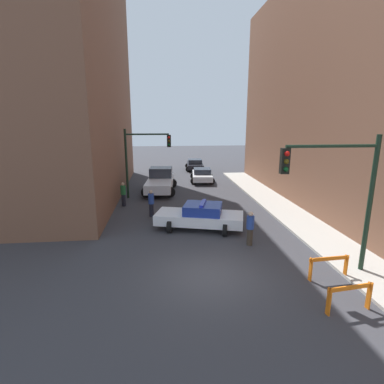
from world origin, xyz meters
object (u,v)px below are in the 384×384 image
(parked_car_mid, at_px, (195,164))
(pedestrian_crossing, at_px, (151,203))
(white_truck, at_px, (160,181))
(barrier_mid, at_px, (350,294))
(traffic_light_far, at_px, (141,153))
(pedestrian_sidewalk, at_px, (250,228))
(police_car, at_px, (200,216))
(pedestrian_corner, at_px, (123,194))
(traffic_light_near, at_px, (342,185))
(barrier_back, at_px, (329,264))
(parked_car_near, at_px, (202,175))

(parked_car_mid, distance_m, pedestrian_crossing, 18.04)
(white_truck, bearing_deg, barrier_mid, -66.05)
(traffic_light_far, bearing_deg, pedestrian_sidewalk, -59.84)
(traffic_light_far, xyz_separation_m, white_truck, (1.37, 1.87, -2.49))
(police_car, xyz_separation_m, pedestrian_corner, (-4.71, 5.00, 0.14))
(white_truck, height_order, pedestrian_crossing, white_truck)
(police_car, bearing_deg, pedestrian_sidewalk, -124.32)
(white_truck, distance_m, parked_car_mid, 11.53)
(traffic_light_near, distance_m, police_car, 7.57)
(parked_car_mid, xyz_separation_m, pedestrian_corner, (-6.62, -14.88, 0.19))
(traffic_light_far, height_order, barrier_back, traffic_light_far)
(pedestrian_corner, bearing_deg, traffic_light_far, 64.86)
(pedestrian_sidewalk, bearing_deg, pedestrian_crossing, 68.59)
(white_truck, xyz_separation_m, barrier_back, (6.24, -14.91, -0.29))
(traffic_light_far, relative_size, barrier_mid, 3.26)
(police_car, height_order, pedestrian_crossing, pedestrian_crossing)
(pedestrian_crossing, relative_size, pedestrian_corner, 1.00)
(white_truck, height_order, pedestrian_sidewalk, white_truck)
(traffic_light_far, xyz_separation_m, parked_car_near, (5.39, 5.65, -2.72))
(traffic_light_far, height_order, police_car, traffic_light_far)
(traffic_light_near, xyz_separation_m, traffic_light_far, (-8.03, 12.65, -0.13))
(pedestrian_corner, bearing_deg, barrier_back, -48.53)
(traffic_light_near, xyz_separation_m, pedestrian_crossing, (-7.20, 7.86, -2.67))
(traffic_light_far, height_order, parked_car_mid, traffic_light_far)
(police_car, relative_size, parked_car_near, 1.13)
(parked_car_near, relative_size, barrier_mid, 2.79)
(police_car, distance_m, pedestrian_crossing, 3.66)
(traffic_light_near, bearing_deg, parked_car_mid, 95.80)
(police_car, relative_size, barrier_mid, 3.15)
(parked_car_mid, height_order, pedestrian_crossing, pedestrian_crossing)
(white_truck, distance_m, parked_car_near, 5.51)
(parked_car_near, bearing_deg, barrier_mid, -79.81)
(pedestrian_crossing, relative_size, barrier_back, 1.04)
(white_truck, distance_m, barrier_back, 16.17)
(police_car, relative_size, parked_car_mid, 1.14)
(police_car, distance_m, parked_car_mid, 19.97)
(white_truck, bearing_deg, pedestrian_crossing, -89.74)
(police_car, bearing_deg, white_truck, 28.92)
(traffic_light_far, bearing_deg, barrier_mid, -64.35)
(traffic_light_near, bearing_deg, white_truck, 114.63)
(traffic_light_near, relative_size, pedestrian_crossing, 3.13)
(parked_car_near, height_order, pedestrian_sidewalk, pedestrian_sidewalk)
(traffic_light_far, relative_size, parked_car_mid, 1.18)
(traffic_light_near, height_order, traffic_light_far, traffic_light_near)
(police_car, height_order, barrier_mid, police_car)
(traffic_light_far, distance_m, parked_car_near, 8.27)
(pedestrian_crossing, xyz_separation_m, barrier_mid, (6.36, -10.19, -0.24))
(pedestrian_crossing, height_order, barrier_back, pedestrian_crossing)
(police_car, distance_m, pedestrian_sidewalk, 3.19)
(barrier_back, bearing_deg, pedestrian_corner, 129.06)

